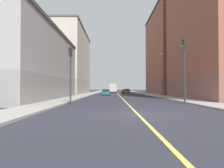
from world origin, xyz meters
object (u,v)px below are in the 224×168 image
at_px(car_black, 124,91).
at_px(street_lamp_left_near, 161,70).
at_px(building_right_midblock, 65,62).
at_px(traffic_light_left_near, 184,62).
at_px(traffic_light_right_near, 70,67).
at_px(car_orange, 126,91).
at_px(building_right_corner, 21,64).
at_px(building_left_near, 219,19).
at_px(box_truck, 113,88).
at_px(building_left_mid, 172,53).
at_px(car_blue, 105,91).
at_px(car_teal, 105,92).

bearing_deg(car_black, street_lamp_left_near, -84.70).
height_order(building_right_midblock, traffic_light_left_near, building_right_midblock).
bearing_deg(car_black, building_right_midblock, -135.24).
relative_size(building_right_midblock, traffic_light_right_near, 4.56).
bearing_deg(car_black, car_orange, -88.75).
bearing_deg(car_orange, building_right_corner, -115.02).
xyz_separation_m(building_left_near, traffic_light_right_near, (-20.31, -9.96, -8.24)).
bearing_deg(traffic_light_left_near, box_truck, 97.32).
distance_m(building_right_midblock, car_orange, 21.57).
bearing_deg(car_black, traffic_light_left_near, -87.11).
bearing_deg(building_left_mid, building_right_corner, -138.57).
distance_m(car_black, box_truck, 4.38).
xyz_separation_m(building_right_corner, building_right_midblock, (0.00, 28.65, 3.83)).
xyz_separation_m(building_left_mid, traffic_light_left_near, (-8.71, -34.42, -6.72)).
distance_m(car_blue, car_orange, 6.90).
height_order(traffic_light_left_near, car_black, traffic_light_left_near).
bearing_deg(building_left_near, car_blue, 116.71).
relative_size(building_right_corner, traffic_light_right_near, 4.53).
xyz_separation_m(building_right_midblock, box_truck, (13.30, 16.80, -7.16)).
xyz_separation_m(building_right_midblock, car_teal, (11.46, -9.67, -8.20)).
height_order(building_right_corner, traffic_light_left_near, building_right_corner).
bearing_deg(street_lamp_left_near, traffic_light_right_near, -131.95).
distance_m(building_left_near, building_right_corner, 29.83).
distance_m(traffic_light_left_near, car_black, 55.04).
relative_size(building_right_corner, car_black, 6.54).
bearing_deg(car_blue, car_black, 52.71).
height_order(street_lamp_left_near, car_orange, street_lamp_left_near).
distance_m(building_left_mid, car_black, 25.61).
relative_size(traffic_light_right_near, car_orange, 1.36).
bearing_deg(building_right_corner, traffic_light_left_near, -23.54).
relative_size(car_blue, car_teal, 0.94).
xyz_separation_m(car_blue, box_truck, (2.48, 8.22, 1.06)).
relative_size(street_lamp_left_near, car_blue, 1.70).
bearing_deg(car_blue, street_lamp_left_near, -71.89).
bearing_deg(building_left_near, building_right_midblock, 136.49).
bearing_deg(box_truck, traffic_light_left_near, -82.68).
xyz_separation_m(building_right_corner, traffic_light_right_near, (8.68, -8.83, -1.28)).
distance_m(building_left_near, street_lamp_left_near, 11.42).
distance_m(building_left_near, traffic_light_right_near, 24.08).
xyz_separation_m(street_lamp_left_near, car_black, (-3.78, 40.81, -3.99)).
distance_m(street_lamp_left_near, car_orange, 33.12).
xyz_separation_m(traffic_light_right_near, box_truck, (4.63, 54.29, -2.05)).
distance_m(building_right_midblock, car_teal, 17.09).
xyz_separation_m(traffic_light_left_near, car_blue, (-9.46, 46.06, -3.60)).
bearing_deg(car_teal, building_right_corner, -121.13).
bearing_deg(traffic_light_right_near, building_right_midblock, 103.03).
distance_m(street_lamp_left_near, car_black, 41.18).
relative_size(building_right_corner, traffic_light_left_near, 3.95).
distance_m(car_black, car_blue, 11.04).
bearing_deg(traffic_light_right_near, car_blue, 87.34).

